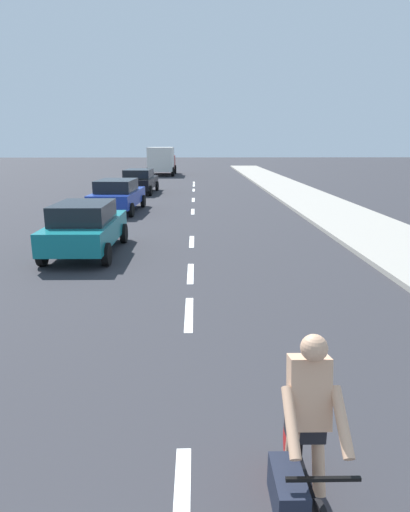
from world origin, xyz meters
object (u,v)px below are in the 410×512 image
object	(u,v)px
parked_car_blue	(118,195)
cyclist	(303,447)
delivery_truck	(162,160)
parked_car_black	(139,180)
parked_car_teal	(86,226)

from	to	relation	value
parked_car_blue	cyclist	bearing A→B (deg)	-72.15
parked_car_blue	delivery_truck	xyz separation A→B (m)	(0.32, 24.63, 0.66)
parked_car_blue	parked_car_black	world-z (taller)	same
cyclist	delivery_truck	bearing A→B (deg)	-83.90
parked_car_teal	delivery_truck	world-z (taller)	delivery_truck
parked_car_teal	parked_car_black	bearing A→B (deg)	91.89
parked_car_blue	parked_car_black	size ratio (longest dim) A/B	1.00
parked_car_teal	delivery_truck	size ratio (longest dim) A/B	0.67
cyclist	parked_car_blue	xyz separation A→B (m)	(-4.66, 18.11, 0.01)
parked_car_black	cyclist	bearing A→B (deg)	-77.13
cyclist	delivery_truck	xyz separation A→B (m)	(-4.34, 42.74, 0.67)
cyclist	parked_car_black	size ratio (longest dim) A/B	0.40
parked_car_blue	parked_car_black	bearing A→B (deg)	93.24
parked_car_teal	cyclist	bearing A→B (deg)	-66.56
cyclist	parked_car_black	world-z (taller)	cyclist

